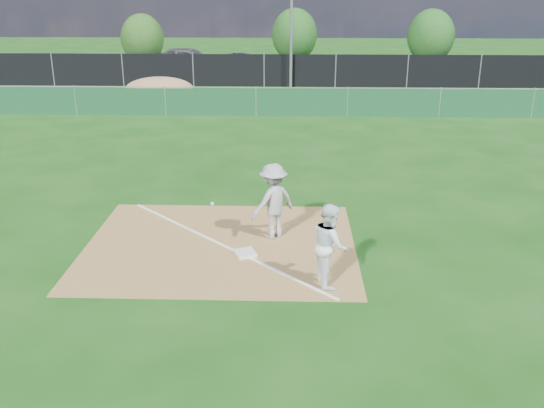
{
  "coord_description": "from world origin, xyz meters",
  "views": [
    {
      "loc": [
        1.55,
        -11.41,
        5.55
      ],
      "look_at": [
        1.15,
        1.0,
        1.0
      ],
      "focal_mm": 40.0,
      "sensor_mm": 36.0,
      "label": 1
    }
  ],
  "objects_px": {
    "tree_right": "(431,36)",
    "first_base": "(245,253)",
    "light_pole": "(291,13)",
    "runner": "(330,244)",
    "tree_mid": "(295,35)",
    "car_mid": "(246,65)",
    "car_right": "(369,66)",
    "tree_left": "(142,39)",
    "car_left": "(188,60)",
    "play_at_first": "(273,201)"
  },
  "relations": [
    {
      "from": "light_pole",
      "to": "first_base",
      "type": "bearing_deg",
      "value": -92.33
    },
    {
      "from": "runner",
      "to": "car_mid",
      "type": "relative_size",
      "value": 0.4
    },
    {
      "from": "runner",
      "to": "car_mid",
      "type": "xyz_separation_m",
      "value": [
        -3.63,
        27.64,
        -0.13
      ]
    },
    {
      "from": "car_right",
      "to": "tree_mid",
      "type": "height_order",
      "value": "tree_mid"
    },
    {
      "from": "light_pole",
      "to": "car_mid",
      "type": "xyz_separation_m",
      "value": [
        -2.81,
        4.2,
        -3.3
      ]
    },
    {
      "from": "car_right",
      "to": "tree_mid",
      "type": "relative_size",
      "value": 1.21
    },
    {
      "from": "car_mid",
      "to": "tree_mid",
      "type": "height_order",
      "value": "tree_mid"
    },
    {
      "from": "runner",
      "to": "car_mid",
      "type": "height_order",
      "value": "runner"
    },
    {
      "from": "play_at_first",
      "to": "tree_mid",
      "type": "distance_m",
      "value": 32.36
    },
    {
      "from": "runner",
      "to": "first_base",
      "type": "bearing_deg",
      "value": 44.02
    },
    {
      "from": "car_left",
      "to": "car_right",
      "type": "distance_m",
      "value": 11.62
    },
    {
      "from": "light_pole",
      "to": "runner",
      "type": "relative_size",
      "value": 4.84
    },
    {
      "from": "play_at_first",
      "to": "tree_left",
      "type": "distance_m",
      "value": 32.32
    },
    {
      "from": "light_pole",
      "to": "tree_left",
      "type": "bearing_deg",
      "value": 137.95
    },
    {
      "from": "tree_left",
      "to": "car_right",
      "type": "bearing_deg",
      "value": -18.99
    },
    {
      "from": "tree_mid",
      "to": "car_mid",
      "type": "bearing_deg",
      "value": -113.69
    },
    {
      "from": "car_right",
      "to": "tree_right",
      "type": "height_order",
      "value": "tree_right"
    },
    {
      "from": "car_mid",
      "to": "tree_left",
      "type": "height_order",
      "value": "tree_left"
    },
    {
      "from": "first_base",
      "to": "car_left",
      "type": "relative_size",
      "value": 0.09
    },
    {
      "from": "car_right",
      "to": "car_left",
      "type": "bearing_deg",
      "value": 76.26
    },
    {
      "from": "tree_left",
      "to": "tree_mid",
      "type": "xyz_separation_m",
      "value": [
        10.69,
        1.66,
        0.17
      ]
    },
    {
      "from": "car_mid",
      "to": "car_right",
      "type": "xyz_separation_m",
      "value": [
        7.64,
        -0.02,
        -0.01
      ]
    },
    {
      "from": "light_pole",
      "to": "play_at_first",
      "type": "bearing_deg",
      "value": -90.91
    },
    {
      "from": "tree_right",
      "to": "runner",
      "type": "bearing_deg",
      "value": -104.96
    },
    {
      "from": "first_base",
      "to": "tree_left",
      "type": "distance_m",
      "value": 33.15
    },
    {
      "from": "tree_left",
      "to": "tree_mid",
      "type": "bearing_deg",
      "value": 8.84
    },
    {
      "from": "light_pole",
      "to": "car_left",
      "type": "distance_m",
      "value": 9.36
    },
    {
      "from": "first_base",
      "to": "tree_right",
      "type": "distance_m",
      "value": 34.15
    },
    {
      "from": "light_pole",
      "to": "runner",
      "type": "height_order",
      "value": "light_pole"
    },
    {
      "from": "car_mid",
      "to": "first_base",
      "type": "bearing_deg",
      "value": 172.96
    },
    {
      "from": "first_base",
      "to": "tree_mid",
      "type": "distance_m",
      "value": 33.42
    },
    {
      "from": "first_base",
      "to": "tree_left",
      "type": "relative_size",
      "value": 0.12
    },
    {
      "from": "car_left",
      "to": "car_mid",
      "type": "distance_m",
      "value": 4.17
    },
    {
      "from": "runner",
      "to": "car_right",
      "type": "xyz_separation_m",
      "value": [
        4.01,
        27.62,
        -0.14
      ]
    },
    {
      "from": "runner",
      "to": "tree_right",
      "type": "height_order",
      "value": "tree_right"
    },
    {
      "from": "car_right",
      "to": "tree_left",
      "type": "distance_m",
      "value": 16.23
    },
    {
      "from": "play_at_first",
      "to": "tree_mid",
      "type": "height_order",
      "value": "tree_mid"
    },
    {
      "from": "first_base",
      "to": "tree_mid",
      "type": "bearing_deg",
      "value": 88.07
    },
    {
      "from": "first_base",
      "to": "tree_mid",
      "type": "xyz_separation_m",
      "value": [
        1.12,
        33.35,
        1.92
      ]
    },
    {
      "from": "tree_right",
      "to": "first_base",
      "type": "bearing_deg",
      "value": -108.28
    },
    {
      "from": "car_left",
      "to": "tree_right",
      "type": "distance_m",
      "value": 17.09
    },
    {
      "from": "car_mid",
      "to": "tree_left",
      "type": "xyz_separation_m",
      "value": [
        -7.66,
        5.24,
        1.12
      ]
    },
    {
      "from": "runner",
      "to": "tree_left",
      "type": "distance_m",
      "value": 34.79
    },
    {
      "from": "tree_left",
      "to": "play_at_first",
      "type": "bearing_deg",
      "value": -71.72
    },
    {
      "from": "car_left",
      "to": "car_right",
      "type": "xyz_separation_m",
      "value": [
        11.52,
        -1.56,
        -0.14
      ]
    },
    {
      "from": "car_mid",
      "to": "car_right",
      "type": "relative_size",
      "value": 0.89
    },
    {
      "from": "tree_right",
      "to": "play_at_first",
      "type": "bearing_deg",
      "value": -107.89
    },
    {
      "from": "play_at_first",
      "to": "tree_left",
      "type": "relative_size",
      "value": 0.58
    },
    {
      "from": "car_left",
      "to": "tree_left",
      "type": "relative_size",
      "value": 1.36
    },
    {
      "from": "play_at_first",
      "to": "tree_left",
      "type": "xyz_separation_m",
      "value": [
        -10.14,
        30.68,
        0.93
      ]
    }
  ]
}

